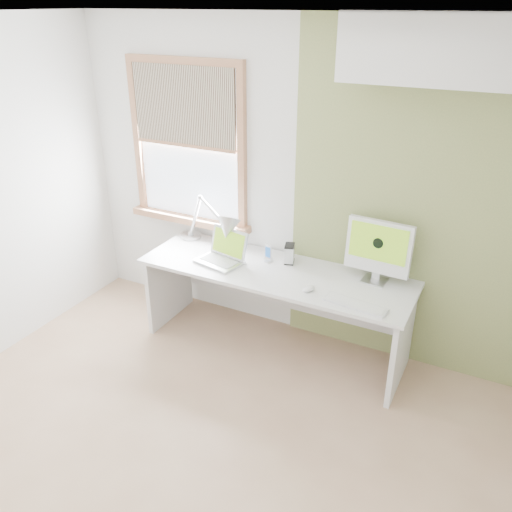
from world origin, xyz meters
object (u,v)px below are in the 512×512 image
Objects in this scene: desk at (278,288)px; desk_lamp at (220,228)px; external_drive at (289,254)px; laptop at (223,254)px; imac at (379,248)px.

desk is 0.70m from desk_lamp.
laptop is at bearing -156.09° from external_drive.
external_drive is 0.31× the size of imac.
laptop reaches higher than external_drive.
desk_lamp is 4.68× the size of external_drive.
imac is at bearing 10.46° from desk.
imac is (0.75, 0.14, 0.47)m from desk.
laptop is 0.83× the size of imac.
desk is at bearing 11.84° from laptop.
external_drive is (0.49, 0.22, 0.01)m from laptop.
desk is 0.30m from external_drive.
desk_lamp is at bearing -174.92° from imac.
desk_lamp reaches higher than desk.
external_drive is at bearing 23.91° from laptop.
desk_lamp is (-0.55, 0.02, 0.43)m from desk.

